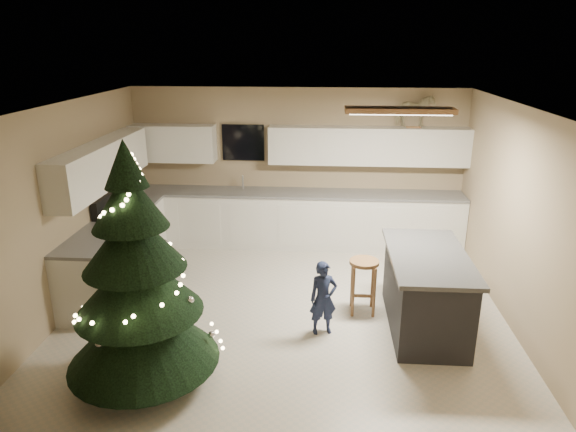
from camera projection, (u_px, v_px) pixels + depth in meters
The scene contains 8 objects.
ground_plane at pixel (286, 308), 6.69m from camera, with size 5.50×5.50×0.00m, color beige.
room_shell at pixel (288, 178), 6.12m from camera, with size 5.52×5.02×2.61m.
cabinetry at pixel (236, 212), 8.06m from camera, with size 5.50×3.20×2.00m.
island at pixel (425, 291), 6.11m from camera, with size 0.90×1.70×0.95m.
bar_stool at pixel (364, 273), 6.44m from camera, with size 0.37×0.37×0.71m.
christmas_tree at pixel (138, 289), 4.96m from camera, with size 1.56×1.51×2.49m.
toddler at pixel (323, 298), 5.99m from camera, with size 0.33×0.22×0.90m, color #101D32.
rocking_horse at pixel (415, 111), 8.02m from camera, with size 0.63×0.40×0.51m.
Camera 1 is at (0.45, -5.92, 3.30)m, focal length 32.00 mm.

